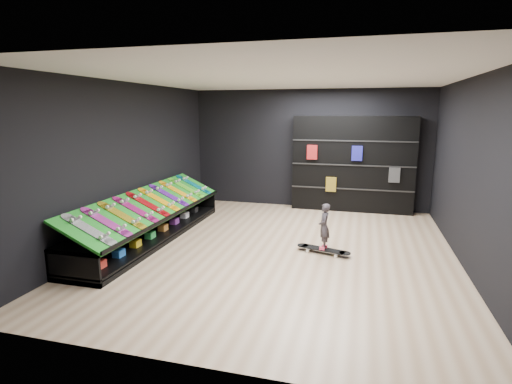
% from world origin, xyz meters
% --- Properties ---
extents(floor, '(6.00, 7.00, 0.01)m').
position_xyz_m(floor, '(0.00, 0.00, 0.00)').
color(floor, tan).
rests_on(floor, ground).
extents(ceiling, '(6.00, 7.00, 0.01)m').
position_xyz_m(ceiling, '(0.00, 0.00, 3.00)').
color(ceiling, white).
rests_on(ceiling, ground).
extents(wall_back, '(6.00, 0.02, 3.00)m').
position_xyz_m(wall_back, '(0.00, 3.50, 1.50)').
color(wall_back, black).
rests_on(wall_back, ground).
extents(wall_front, '(6.00, 0.02, 3.00)m').
position_xyz_m(wall_front, '(0.00, -3.50, 1.50)').
color(wall_front, black).
rests_on(wall_front, ground).
extents(wall_left, '(0.02, 7.00, 3.00)m').
position_xyz_m(wall_left, '(-3.00, 0.00, 1.50)').
color(wall_left, black).
rests_on(wall_left, ground).
extents(wall_right, '(0.02, 7.00, 3.00)m').
position_xyz_m(wall_right, '(3.00, 0.00, 1.50)').
color(wall_right, black).
rests_on(wall_right, ground).
extents(display_rack, '(0.90, 4.50, 0.50)m').
position_xyz_m(display_rack, '(-2.55, 0.00, 0.25)').
color(display_rack, black).
rests_on(display_rack, ground).
extents(turf_ramp, '(0.92, 4.50, 0.46)m').
position_xyz_m(turf_ramp, '(-2.50, 0.00, 0.71)').
color(turf_ramp, '#106713').
rests_on(turf_ramp, display_rack).
extents(back_shelving, '(2.93, 0.34, 2.34)m').
position_xyz_m(back_shelving, '(1.12, 3.32, 1.17)').
color(back_shelving, black).
rests_on(back_shelving, ground).
extents(floor_skateboard, '(1.00, 0.48, 0.09)m').
position_xyz_m(floor_skateboard, '(0.77, 0.02, 0.05)').
color(floor_skateboard, black).
rests_on(floor_skateboard, ground).
extents(child, '(0.15, 0.20, 0.49)m').
position_xyz_m(child, '(0.77, 0.02, 0.33)').
color(child, black).
rests_on(child, floor_skateboard).
extents(display_board_0, '(0.93, 0.22, 0.50)m').
position_xyz_m(display_board_0, '(-2.49, -1.90, 0.74)').
color(display_board_0, black).
rests_on(display_board_0, turf_ramp).
extents(display_board_1, '(0.93, 0.22, 0.50)m').
position_xyz_m(display_board_1, '(-2.49, -1.48, 0.74)').
color(display_board_1, '#2626BF').
rests_on(display_board_1, turf_ramp).
extents(display_board_2, '(0.93, 0.22, 0.50)m').
position_xyz_m(display_board_2, '(-2.49, -1.06, 0.74)').
color(display_board_2, yellow).
rests_on(display_board_2, turf_ramp).
extents(display_board_3, '(0.93, 0.22, 0.50)m').
position_xyz_m(display_board_3, '(-2.49, -0.63, 0.74)').
color(display_board_3, '#E5198C').
rests_on(display_board_3, turf_ramp).
extents(display_board_4, '(0.93, 0.22, 0.50)m').
position_xyz_m(display_board_4, '(-2.49, -0.21, 0.74)').
color(display_board_4, red).
rests_on(display_board_4, turf_ramp).
extents(display_board_5, '(0.93, 0.22, 0.50)m').
position_xyz_m(display_board_5, '(-2.49, 0.21, 0.74)').
color(display_board_5, yellow).
rests_on(display_board_5, turf_ramp).
extents(display_board_6, '(0.93, 0.22, 0.50)m').
position_xyz_m(display_board_6, '(-2.49, 0.63, 0.74)').
color(display_board_6, purple).
rests_on(display_board_6, turf_ramp).
extents(display_board_7, '(0.93, 0.22, 0.50)m').
position_xyz_m(display_board_7, '(-2.49, 1.06, 0.74)').
color(display_board_7, orange).
rests_on(display_board_7, turf_ramp).
extents(display_board_8, '(0.93, 0.22, 0.50)m').
position_xyz_m(display_board_8, '(-2.49, 1.48, 0.74)').
color(display_board_8, green).
rests_on(display_board_8, turf_ramp).
extents(display_board_9, '(0.93, 0.22, 0.50)m').
position_xyz_m(display_board_9, '(-2.49, 1.90, 0.74)').
color(display_board_9, '#0C8C99').
rests_on(display_board_9, turf_ramp).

